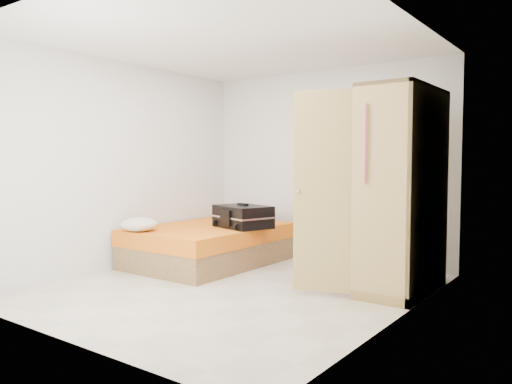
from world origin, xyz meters
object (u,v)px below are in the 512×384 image
Objects in this scene: person at (343,202)px; suitcase at (243,217)px; bed at (209,245)px; round_cushion at (139,224)px; wardrobe at (396,196)px.

person reaches higher than suitcase.
bed is at bearing -141.88° from suitcase.
round_cushion is at bearing -112.53° from bed.
wardrobe reaches higher than suitcase.
suitcase is at bearing 82.37° from person.
round_cushion is (-0.36, -0.86, 0.33)m from bed.
bed is 4.58× the size of round_cushion.
bed is at bearing 67.47° from round_cushion.
round_cushion is at bearing -109.93° from suitcase.
wardrobe is 1.17× the size of person.
person is 2.10× the size of suitcase.
round_cushion is at bearing -161.94° from wardrobe.
bed is 2.38× the size of suitcase.
suitcase is 1.30m from round_cushion.
wardrobe is 2.47× the size of suitcase.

